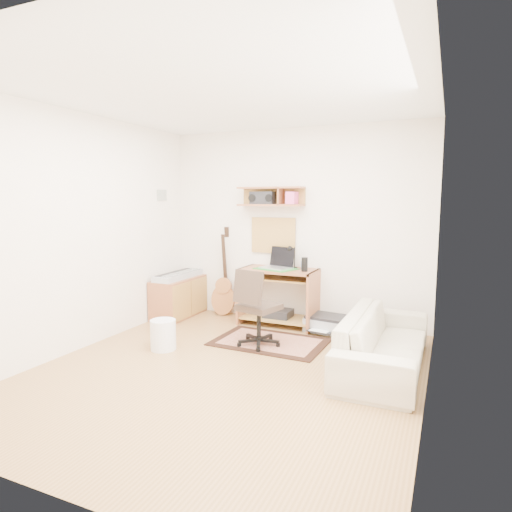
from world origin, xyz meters
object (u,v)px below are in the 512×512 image
at_px(printer, 327,324).
at_px(cabinet, 179,297).
at_px(desk, 278,297).
at_px(sofa, 385,332).
at_px(task_chair, 259,307).

bearing_deg(printer, cabinet, -167.77).
height_order(desk, cabinet, desk).
distance_m(printer, sofa, 1.30).
relative_size(desk, cabinet, 1.11).
xyz_separation_m(printer, sofa, (0.82, -0.96, 0.28)).
relative_size(desk, sofa, 0.54).
xyz_separation_m(task_chair, sofa, (1.39, -0.09, -0.09)).
relative_size(printer, sofa, 0.27).
relative_size(task_chair, cabinet, 1.00).
height_order(desk, printer, desk).
bearing_deg(sofa, task_chair, 86.29).
distance_m(desk, sofa, 1.80).
distance_m(task_chair, sofa, 1.40).
xyz_separation_m(desk, task_chair, (0.11, -0.90, 0.08)).
bearing_deg(cabinet, task_chair, -24.96).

